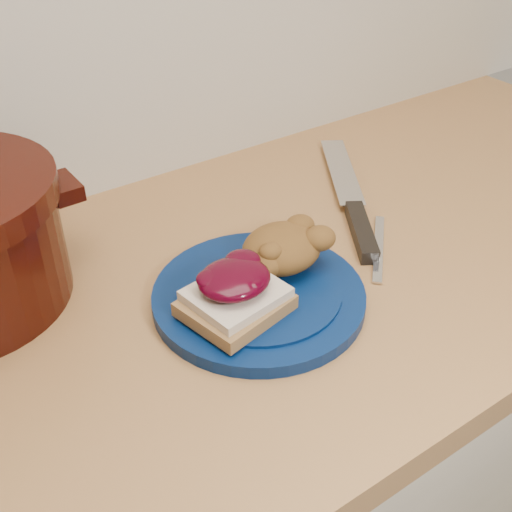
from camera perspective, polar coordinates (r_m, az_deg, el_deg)
base_cabinet at (r=1.13m, az=0.10°, el=-20.98°), size 4.00×0.60×0.86m
plate at (r=0.74m, az=0.24°, el=-3.63°), size 0.27×0.27×0.02m
sandwich at (r=0.69m, az=-1.88°, el=-3.30°), size 0.12×0.11×0.05m
stuffing_mound at (r=0.76m, az=2.31°, el=0.70°), size 0.11×0.10×0.05m
chef_knife at (r=0.90m, az=8.84°, el=3.78°), size 0.20×0.30×0.02m
butter_knife at (r=0.85m, az=10.84°, el=0.74°), size 0.11×0.12×0.00m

